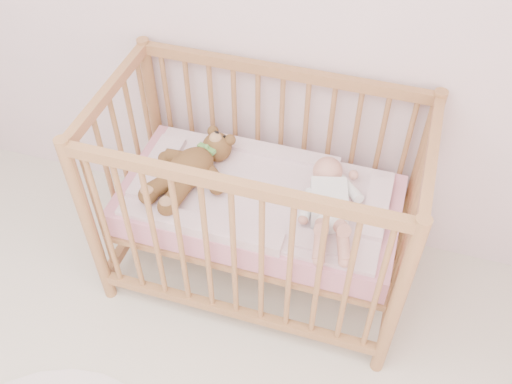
% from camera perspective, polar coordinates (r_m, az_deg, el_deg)
% --- Properties ---
extents(crib, '(1.36, 0.76, 1.00)m').
position_cam_1_polar(crib, '(2.53, 0.33, -1.08)').
color(crib, '#AF6D4A').
rests_on(crib, floor).
extents(mattress, '(1.22, 0.62, 0.13)m').
position_cam_1_polar(mattress, '(2.54, 0.33, -1.31)').
color(mattress, pink).
rests_on(mattress, crib).
extents(blanket, '(1.10, 0.58, 0.06)m').
position_cam_1_polar(blanket, '(2.48, 0.34, -0.15)').
color(blanket, '#CF8E9B').
rests_on(blanket, mattress).
extents(baby, '(0.41, 0.63, 0.14)m').
position_cam_1_polar(baby, '(2.37, 7.34, -0.83)').
color(baby, white).
rests_on(baby, blanket).
extents(teddy_bear, '(0.54, 0.63, 0.15)m').
position_cam_1_polar(teddy_bear, '(2.49, -6.62, 2.39)').
color(teddy_bear, brown).
rests_on(teddy_bear, blanket).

